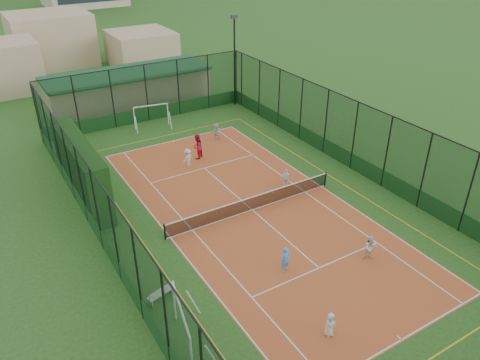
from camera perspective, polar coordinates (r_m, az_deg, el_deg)
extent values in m
plane|color=#274C1A|center=(28.91, 1.50, -3.67)|extent=(300.00, 300.00, 0.00)
cube|color=#BA5729|center=(28.91, 1.50, -3.66)|extent=(11.17, 23.97, 0.01)
cube|color=black|center=(31.08, -18.81, 1.29)|extent=(1.33, 8.85, 3.87)
imported|color=silver|center=(21.24, 10.92, -16.91)|extent=(0.60, 0.40, 1.21)
imported|color=#52A1E8|center=(24.01, 5.57, -9.61)|extent=(0.52, 0.34, 1.43)
imported|color=silver|center=(25.59, 15.63, -7.93)|extent=(0.86, 0.80, 1.43)
imported|color=silver|center=(33.75, -6.37, 2.70)|extent=(1.02, 0.80, 1.38)
imported|color=white|center=(31.10, 5.65, 0.22)|extent=(0.85, 0.67, 1.34)
imported|color=silver|center=(37.96, -2.91, 5.93)|extent=(1.26, 0.66, 1.30)
imported|color=red|center=(34.77, -5.23, 4.07)|extent=(1.16, 1.11, 1.89)
sphere|color=#CCE033|center=(30.67, 3.60, -1.51)|extent=(0.07, 0.07, 0.07)
sphere|color=#CCE033|center=(29.15, -1.71, -3.26)|extent=(0.07, 0.07, 0.07)
sphere|color=#CCE033|center=(28.56, -2.91, -4.06)|extent=(0.07, 0.07, 0.07)
sphere|color=#CCE033|center=(30.68, 3.98, -1.52)|extent=(0.07, 0.07, 0.07)
sphere|color=#CCE033|center=(30.37, 0.12, -1.79)|extent=(0.07, 0.07, 0.07)
sphere|color=#CCE033|center=(30.12, 2.63, -2.11)|extent=(0.07, 0.07, 0.07)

